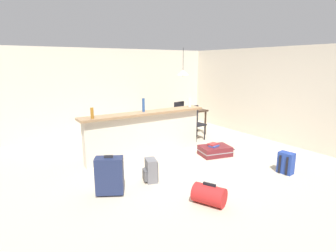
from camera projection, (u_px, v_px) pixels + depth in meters
ground_plane at (176, 159)px, 6.19m from camera, size 13.00×13.00×0.05m
wall_back at (120, 91)px, 8.39m from camera, size 6.60×0.10×2.50m
wall_right at (259, 93)px, 7.77m from camera, size 0.10×6.00×2.50m
partition_half_wall at (145, 135)px, 6.20m from camera, size 2.80×0.20×0.98m
bar_countertop at (145, 113)px, 6.08m from camera, size 2.96×0.40×0.05m
bottle_amber at (92, 113)px, 5.34m from camera, size 0.06×0.06×0.22m
bottle_blue at (143, 105)px, 6.08m from camera, size 0.06×0.06×0.30m
bottle_white at (190, 102)px, 6.77m from camera, size 0.07×0.07×0.21m
dining_table at (185, 113)px, 8.05m from camera, size 1.10×0.80×0.74m
dining_chair_near_partition at (195, 121)px, 7.58m from camera, size 0.42×0.42×0.93m
dining_chair_far_side at (177, 115)px, 8.50m from camera, size 0.46×0.46×0.93m
pendant_lamp at (183, 72)px, 7.76m from camera, size 0.34×0.34×0.79m
suitcase_flat_maroon at (215, 151)px, 6.31m from camera, size 0.88×0.64×0.22m
duffel_bag_red at (209, 195)px, 4.13m from camera, size 0.48×0.56×0.34m
suitcase_upright_navy at (110, 175)px, 4.39m from camera, size 0.50×0.42×0.67m
backpack_blue at (286, 163)px, 5.28m from camera, size 0.27×0.30×0.42m
backpack_grey at (151, 171)px, 4.91m from camera, size 0.30×0.32×0.42m
book_stack at (213, 145)px, 6.27m from camera, size 0.25×0.24×0.07m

